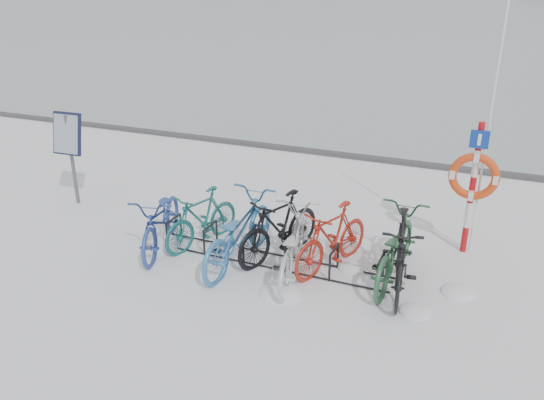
# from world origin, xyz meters

# --- Properties ---
(ground) EXTENTS (900.00, 900.00, 0.00)m
(ground) POSITION_xyz_m (0.00, 0.00, 0.00)
(ground) COLOR white
(ground) RESTS_ON ground
(ice_sheet) EXTENTS (400.00, 298.00, 0.02)m
(ice_sheet) POSITION_xyz_m (0.00, 155.00, 0.01)
(ice_sheet) COLOR #A4B3BA
(ice_sheet) RESTS_ON ground
(quay_edge) EXTENTS (400.00, 0.25, 0.10)m
(quay_edge) POSITION_xyz_m (0.00, 5.90, 0.05)
(quay_edge) COLOR #3F3F42
(quay_edge) RESTS_ON ground
(bike_rack) EXTENTS (4.00, 0.48, 0.46)m
(bike_rack) POSITION_xyz_m (0.00, 0.00, 0.18)
(bike_rack) COLOR black
(bike_rack) RESTS_ON ground
(info_board) EXTENTS (0.64, 0.26, 1.89)m
(info_board) POSITION_xyz_m (-4.61, 0.73, 1.36)
(info_board) COLOR #595B5E
(info_board) RESTS_ON ground
(lifebuoy_station) EXTENTS (0.78, 0.22, 4.03)m
(lifebuoy_station) POSITION_xyz_m (2.88, 1.54, 1.35)
(lifebuoy_station) COLOR #B00E14
(lifebuoy_station) RESTS_ON ground
(bike_0) EXTENTS (1.28, 2.13, 1.06)m
(bike_0) POSITION_xyz_m (-1.89, -0.21, 0.53)
(bike_0) COLOR navy
(bike_0) RESTS_ON ground
(bike_1) EXTENTS (0.92, 1.73, 1.00)m
(bike_1) POSITION_xyz_m (-1.32, 0.16, 0.50)
(bike_1) COLOR #185C5C
(bike_1) RESTS_ON ground
(bike_2) EXTENTS (0.85, 2.21, 1.15)m
(bike_2) POSITION_xyz_m (-0.46, -0.20, 0.57)
(bike_2) COLOR teal
(bike_2) RESTS_ON ground
(bike_3) EXTENTS (1.16, 1.92, 1.11)m
(bike_3) POSITION_xyz_m (0.07, 0.24, 0.56)
(bike_3) COLOR black
(bike_3) RESTS_ON ground
(bike_4) EXTENTS (1.09, 2.13, 1.06)m
(bike_4) POSITION_xyz_m (0.48, -0.26, 0.53)
(bike_4) COLOR #B8BBC1
(bike_4) RESTS_ON ground
(bike_5) EXTENTS (1.10, 1.84, 1.07)m
(bike_5) POSITION_xyz_m (0.97, 0.22, 0.53)
(bike_5) COLOR #AF2416
(bike_5) RESTS_ON ground
(bike_6) EXTENTS (0.84, 2.11, 1.09)m
(bike_6) POSITION_xyz_m (1.93, 0.28, 0.54)
(bike_6) COLOR #2B593A
(bike_6) RESTS_ON ground
(bike_7) EXTENTS (0.84, 2.00, 1.17)m
(bike_7) POSITION_xyz_m (2.06, 0.02, 0.58)
(bike_7) COLOR black
(bike_7) RESTS_ON ground
(snow_drifts) EXTENTS (5.20, 1.84, 0.22)m
(snow_drifts) POSITION_xyz_m (0.71, -0.20, 0.00)
(snow_drifts) COLOR white
(snow_drifts) RESTS_ON ground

